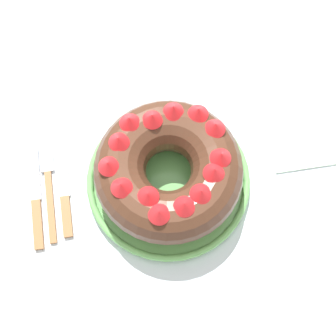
{
  "coord_description": "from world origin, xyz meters",
  "views": [
    {
      "loc": [
        -0.06,
        -0.25,
        1.53
      ],
      "look_at": [
        -0.02,
        0.0,
        0.79
      ],
      "focal_mm": 50.0,
      "sensor_mm": 36.0,
      "label": 1
    }
  ],
  "objects_px": {
    "bundt_cake": "(168,167)",
    "napkin": "(308,142)",
    "fork": "(49,185)",
    "serving_knife": "(36,202)",
    "serving_dish": "(168,178)",
    "cake_knife": "(65,198)"
  },
  "relations": [
    {
      "from": "serving_dish",
      "to": "bundt_cake",
      "type": "relative_size",
      "value": 1.15
    },
    {
      "from": "serving_knife",
      "to": "napkin",
      "type": "bearing_deg",
      "value": 3.23
    },
    {
      "from": "cake_knife",
      "to": "napkin",
      "type": "xyz_separation_m",
      "value": [
        0.46,
        0.04,
        -0.0
      ]
    },
    {
      "from": "fork",
      "to": "napkin",
      "type": "bearing_deg",
      "value": -1.06
    },
    {
      "from": "serving_dish",
      "to": "napkin",
      "type": "bearing_deg",
      "value": 6.37
    },
    {
      "from": "serving_dish",
      "to": "fork",
      "type": "height_order",
      "value": "serving_dish"
    },
    {
      "from": "cake_knife",
      "to": "napkin",
      "type": "bearing_deg",
      "value": -2.35
    },
    {
      "from": "serving_dish",
      "to": "napkin",
      "type": "relative_size",
      "value": 2.01
    },
    {
      "from": "bundt_cake",
      "to": "napkin",
      "type": "bearing_deg",
      "value": 6.36
    },
    {
      "from": "serving_knife",
      "to": "cake_knife",
      "type": "distance_m",
      "value": 0.05
    },
    {
      "from": "napkin",
      "to": "cake_knife",
      "type": "bearing_deg",
      "value": -175.58
    },
    {
      "from": "serving_dish",
      "to": "fork",
      "type": "distance_m",
      "value": 0.22
    },
    {
      "from": "serving_dish",
      "to": "serving_knife",
      "type": "height_order",
      "value": "serving_dish"
    },
    {
      "from": "serving_knife",
      "to": "napkin",
      "type": "xyz_separation_m",
      "value": [
        0.51,
        0.03,
        -0.0
      ]
    },
    {
      "from": "napkin",
      "to": "serving_knife",
      "type": "bearing_deg",
      "value": -176.14
    },
    {
      "from": "cake_knife",
      "to": "napkin",
      "type": "relative_size",
      "value": 1.13
    },
    {
      "from": "fork",
      "to": "serving_knife",
      "type": "height_order",
      "value": "serving_knife"
    },
    {
      "from": "bundt_cake",
      "to": "napkin",
      "type": "distance_m",
      "value": 0.28
    },
    {
      "from": "fork",
      "to": "cake_knife",
      "type": "bearing_deg",
      "value": -49.33
    },
    {
      "from": "bundt_cake",
      "to": "fork",
      "type": "xyz_separation_m",
      "value": [
        -0.21,
        0.02,
        -0.06
      ]
    },
    {
      "from": "cake_knife",
      "to": "serving_knife",
      "type": "bearing_deg",
      "value": 172.1
    },
    {
      "from": "fork",
      "to": "serving_dish",
      "type": "bearing_deg",
      "value": -8.14
    }
  ]
}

